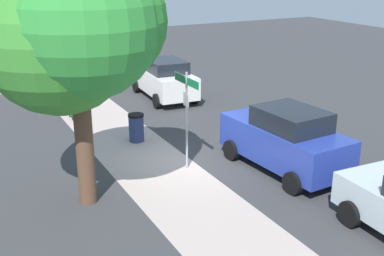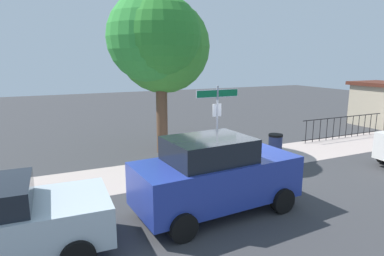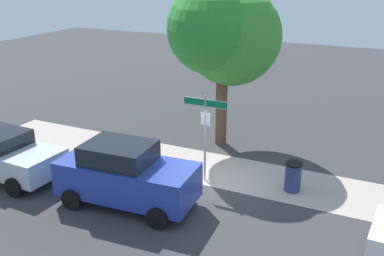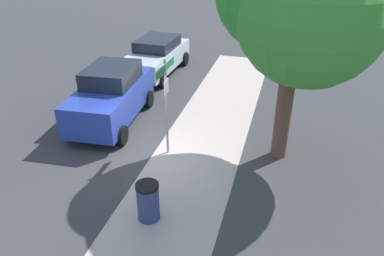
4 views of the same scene
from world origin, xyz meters
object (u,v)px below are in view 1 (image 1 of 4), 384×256
car_white (164,79)px  trash_bin (136,128)px  street_sign (187,101)px  utility_shed (5,62)px  car_blue (285,139)px  shade_tree (74,32)px

car_white → trash_bin: size_ratio=4.41×
street_sign → utility_shed: (12.75, 3.40, -0.83)m
car_blue → utility_shed: (14.20, 5.92, 0.32)m
street_sign → utility_shed: street_sign is taller
car_blue → car_white: size_ratio=0.98×
street_sign → shade_tree: bearing=102.6°
car_blue → car_white: (8.93, -0.14, -0.06)m
street_sign → car_blue: (-1.45, -2.52, -1.15)m
car_white → trash_bin: (-4.61, 3.16, -0.42)m
utility_shed → trash_bin: utility_shed is taller
shade_tree → car_white: shade_tree is taller
shade_tree → utility_shed: shade_tree is taller
car_white → utility_shed: 8.04m
shade_tree → utility_shed: 13.84m
street_sign → shade_tree: size_ratio=0.47×
trash_bin → car_white: bearing=-34.5°
car_white → utility_shed: (5.26, 6.06, 0.38)m
car_blue → utility_shed: 15.38m
shade_tree → car_white: bearing=-36.0°
shade_tree → trash_bin: size_ratio=6.51×
street_sign → car_white: size_ratio=0.69×
street_sign → shade_tree: (-0.74, 3.31, 2.29)m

